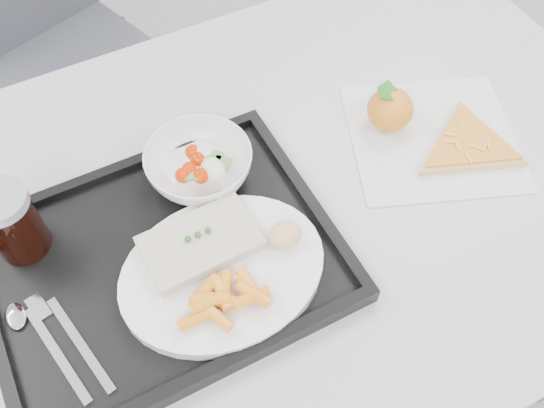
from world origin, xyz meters
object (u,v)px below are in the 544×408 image
(tangerine, at_px, (390,109))
(pizza_slice, at_px, (468,145))
(tray, at_px, (163,263))
(salad_bowl, at_px, (199,164))
(chair, at_px, (51,29))
(dinner_plate, at_px, (223,272))
(cola_glass, at_px, (11,222))
(table, at_px, (272,222))

(tangerine, xyz_separation_m, pizza_slice, (0.08, -0.10, -0.02))
(tray, bearing_deg, salad_bowl, 46.22)
(chair, relative_size, pizza_slice, 4.32)
(chair, xyz_separation_m, pizza_slice, (0.47, -0.85, 0.22))
(salad_bowl, bearing_deg, tangerine, -6.42)
(chair, bearing_deg, dinner_plate, -87.03)
(tray, distance_m, dinner_plate, 0.09)
(pizza_slice, bearing_deg, dinner_plate, -175.77)
(chair, relative_size, salad_bowl, 6.11)
(dinner_plate, xyz_separation_m, tangerine, (0.34, 0.13, 0.01))
(chair, xyz_separation_m, salad_bowl, (0.09, -0.72, 0.25))
(dinner_plate, xyz_separation_m, salad_bowl, (0.04, 0.16, 0.01))
(pizza_slice, bearing_deg, tray, 176.96)
(dinner_plate, distance_m, cola_glass, 0.27)
(table, distance_m, dinner_plate, 0.17)
(salad_bowl, distance_m, pizza_slice, 0.40)
(cola_glass, bearing_deg, chair, 76.82)
(tray, relative_size, pizza_slice, 2.09)
(table, relative_size, tangerine, 14.18)
(tangerine, bearing_deg, table, -169.89)
(pizza_slice, bearing_deg, table, 169.10)
(table, bearing_deg, chair, 101.69)
(dinner_plate, height_order, cola_glass, cola_glass)
(tray, relative_size, cola_glass, 4.17)
(tangerine, bearing_deg, tray, -169.81)
(table, distance_m, salad_bowl, 0.15)
(salad_bowl, height_order, cola_glass, cola_glass)
(chair, distance_m, tray, 0.85)
(table, xyz_separation_m, cola_glass, (-0.33, 0.07, 0.14))
(table, distance_m, cola_glass, 0.37)
(tray, bearing_deg, cola_glass, 144.93)
(tangerine, relative_size, pizza_slice, 0.39)
(cola_glass, bearing_deg, tangerine, -3.50)
(chair, bearing_deg, cola_glass, -103.18)
(table, distance_m, tangerine, 0.25)
(tray, bearing_deg, dinner_plate, -42.49)
(chair, bearing_deg, pizza_slice, -61.21)
(chair, distance_m, salad_bowl, 0.77)
(cola_glass, bearing_deg, table, -12.54)
(tangerine, bearing_deg, dinner_plate, -159.25)
(chair, height_order, tangerine, chair)
(cola_glass, distance_m, tangerine, 0.56)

